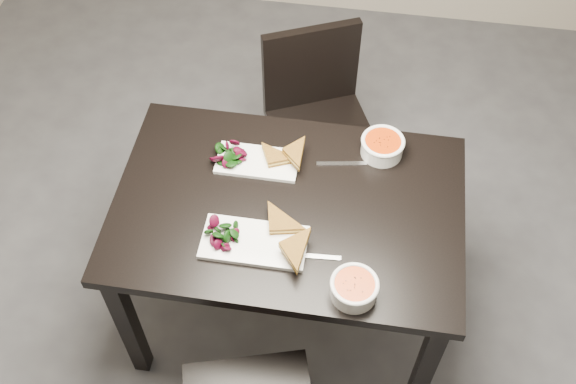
% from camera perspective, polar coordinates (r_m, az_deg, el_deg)
% --- Properties ---
extents(room_shell, '(5.02, 5.02, 2.81)m').
position_cam_1_polar(room_shell, '(1.23, 17.03, 10.99)').
color(room_shell, beige).
rests_on(room_shell, ground).
extents(table, '(1.20, 0.80, 0.75)m').
position_cam_1_polar(table, '(2.39, 0.00, -2.46)').
color(table, black).
rests_on(table, ground).
extents(chair_far, '(0.56, 0.56, 0.85)m').
position_cam_1_polar(chair_far, '(2.97, 2.47, 6.78)').
color(chair_far, black).
rests_on(chair_far, ground).
extents(plate_near, '(0.34, 0.17, 0.02)m').
position_cam_1_polar(plate_near, '(2.21, -2.87, -4.28)').
color(plate_near, white).
rests_on(plate_near, table).
extents(sandwich_near, '(0.20, 0.16, 0.06)m').
position_cam_1_polar(sandwich_near, '(2.18, -1.16, -3.65)').
color(sandwich_near, olive).
rests_on(sandwich_near, plate_near).
extents(salad_near, '(0.11, 0.10, 0.05)m').
position_cam_1_polar(salad_near, '(2.20, -5.47, -3.47)').
color(salad_near, black).
rests_on(salad_near, plate_near).
extents(soup_bowl_near, '(0.15, 0.15, 0.07)m').
position_cam_1_polar(soup_bowl_near, '(2.10, 5.61, -8.04)').
color(soup_bowl_near, white).
rests_on(soup_bowl_near, table).
extents(cutlery_near, '(0.18, 0.03, 0.00)m').
position_cam_1_polar(cutlery_near, '(2.19, 2.15, -5.44)').
color(cutlery_near, silver).
rests_on(cutlery_near, table).
extents(plate_far, '(0.29, 0.15, 0.01)m').
position_cam_1_polar(plate_far, '(2.42, -2.59, 2.56)').
color(plate_far, white).
rests_on(plate_far, table).
extents(sandwich_far, '(0.18, 0.16, 0.05)m').
position_cam_1_polar(sandwich_far, '(2.38, -1.14, 2.59)').
color(sandwich_far, olive).
rests_on(sandwich_far, plate_far).
extents(salad_far, '(0.09, 0.08, 0.04)m').
position_cam_1_polar(salad_far, '(2.41, -4.95, 3.25)').
color(salad_far, black).
rests_on(salad_far, plate_far).
extents(soup_bowl_far, '(0.16, 0.16, 0.07)m').
position_cam_1_polar(soup_bowl_far, '(2.45, 7.97, 3.92)').
color(soup_bowl_far, white).
rests_on(soup_bowl_far, table).
extents(cutlery_far, '(0.18, 0.04, 0.00)m').
position_cam_1_polar(cutlery_far, '(2.43, 4.55, 2.42)').
color(cutlery_far, silver).
rests_on(cutlery_far, table).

